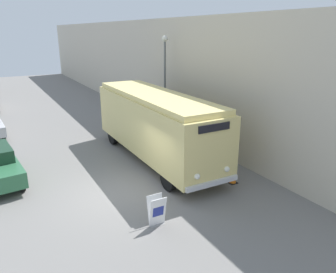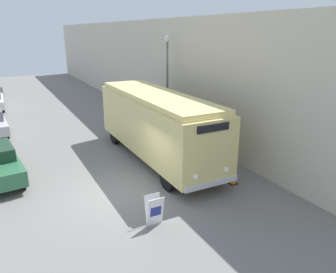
% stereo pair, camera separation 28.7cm
% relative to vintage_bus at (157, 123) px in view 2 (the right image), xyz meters
% --- Properties ---
extents(ground_plane, '(80.00, 80.00, 0.00)m').
position_rel_vintage_bus_xyz_m(ground_plane, '(-2.86, -2.64, -1.87)').
color(ground_plane, slate).
extents(building_wall_right, '(0.30, 60.00, 6.87)m').
position_rel_vintage_bus_xyz_m(building_wall_right, '(3.31, 7.36, 1.56)').
color(building_wall_right, beige).
rests_on(building_wall_right, ground_plane).
extents(vintage_bus, '(2.48, 9.40, 3.31)m').
position_rel_vintage_bus_xyz_m(vintage_bus, '(0.00, 0.00, 0.00)').
color(vintage_bus, black).
rests_on(vintage_bus, ground_plane).
extents(sign_board, '(0.56, 0.39, 1.03)m').
position_rel_vintage_bus_xyz_m(sign_board, '(-2.65, -5.24, -1.37)').
color(sign_board, gray).
rests_on(sign_board, ground_plane).
extents(streetlamp, '(0.36, 0.36, 5.87)m').
position_rel_vintage_bus_xyz_m(streetlamp, '(2.48, 3.62, 1.98)').
color(streetlamp, '#595E60').
rests_on(streetlamp, ground_plane).
extents(traffic_cone, '(0.36, 0.36, 0.59)m').
position_rel_vintage_bus_xyz_m(traffic_cone, '(1.57, -4.00, -1.59)').
color(traffic_cone, black).
rests_on(traffic_cone, ground_plane).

